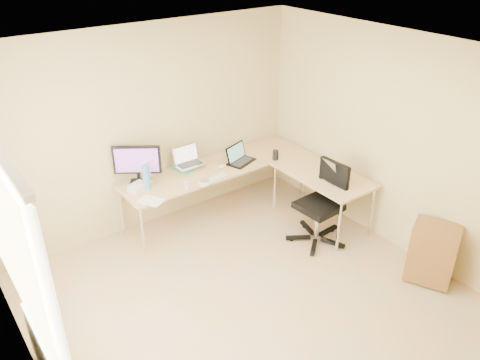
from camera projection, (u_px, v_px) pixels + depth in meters
floor at (260, 310)px, 5.06m from camera, size 4.50×4.50×0.00m
ceiling at (266, 63)px, 3.84m from camera, size 4.50×4.50×0.00m
wall_back at (150, 129)px, 6.05m from camera, size 4.50×0.00×4.50m
wall_left at (27, 295)px, 3.35m from camera, size 0.00×4.50×4.50m
wall_right at (405, 148)px, 5.55m from camera, size 0.00×4.50×4.50m
desk_main at (218, 190)px, 6.59m from camera, size 2.65×0.70×0.73m
desk_return at (321, 199)px, 6.39m from camera, size 0.70×1.30×0.73m
monitor at (137, 164)px, 5.90m from camera, size 0.59×0.48×0.50m
book_stack at (184, 167)px, 6.34m from camera, size 0.26×0.31×0.04m
laptop_center at (189, 157)px, 6.29m from camera, size 0.38×0.30×0.25m
laptop_black at (241, 154)px, 6.46m from camera, size 0.45×0.39×0.24m
keyboard at (213, 179)px, 6.07m from camera, size 0.43×0.19×0.02m
mouse at (222, 166)px, 6.37m from camera, size 0.13×0.10×0.04m
mug at (187, 186)px, 5.85m from camera, size 0.10×0.10×0.08m
cd_stack at (204, 181)px, 6.02m from camera, size 0.14×0.14×0.03m
water_bottle at (146, 177)px, 5.81m from camera, size 0.10×0.10×0.31m
papers at (151, 201)px, 5.61m from camera, size 0.31×0.34×0.01m
white_box at (138, 187)px, 5.83m from camera, size 0.26×0.22×0.08m
desk_fan at (148, 171)px, 5.97m from camera, size 0.25×0.25×0.28m
black_cup at (275, 155)px, 6.57m from camera, size 0.08×0.08×0.14m
laptop_return at (336, 170)px, 6.04m from camera, size 0.38×0.31×0.24m
office_chair at (319, 206)px, 5.95m from camera, size 0.66×0.66×1.04m
cabinet at (433, 253)px, 5.35m from camera, size 0.56×0.60×0.67m
radiator at (45, 352)px, 4.12m from camera, size 0.09×0.80×0.55m
window at (11, 237)px, 3.55m from camera, size 0.10×1.80×1.40m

